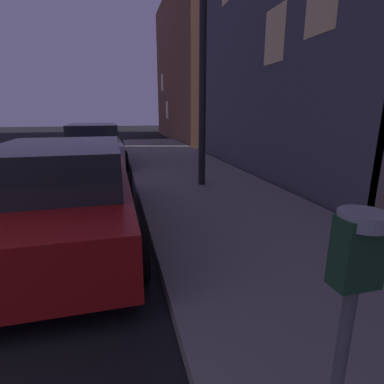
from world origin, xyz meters
name	(u,v)px	position (x,y,z in m)	size (l,w,h in m)	color
parking_meter	(352,286)	(4.52, -0.21, 1.16)	(0.19, 0.19, 1.33)	#59595B
car_red	(66,193)	(2.85, 3.36, 0.71)	(2.05, 4.57, 1.43)	maroon
car_silver	(94,145)	(2.85, 9.71, 0.72)	(2.15, 4.54, 1.43)	#B7B7BF
street_lamp	(203,16)	(5.54, 5.63, 3.79)	(0.44, 0.44, 5.50)	black
building_far	(227,69)	(11.31, 19.67, 4.66)	(8.03, 11.68, 9.32)	brown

